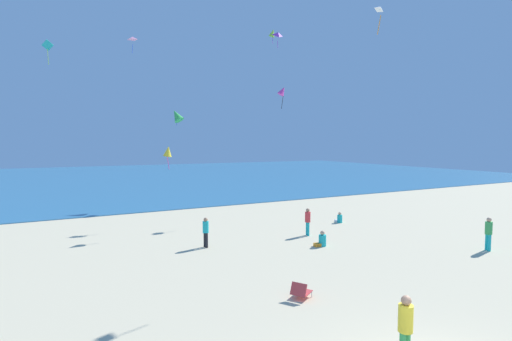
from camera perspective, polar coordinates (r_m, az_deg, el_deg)
ground_plane at (r=16.76m, az=-3.04°, el=-13.24°), size 120.00×120.00×0.00m
ocean_water at (r=58.26m, az=-21.03°, el=-1.04°), size 120.00×60.00×0.05m
beach_chair_far_right at (r=12.88m, az=6.74°, el=-17.51°), size 0.85×0.80×0.56m
person_2 at (r=18.55m, az=-7.56°, el=-8.88°), size 0.34×0.34×1.45m
person_4 at (r=20.86m, az=31.54°, el=-7.81°), size 0.40×0.40×1.57m
person_5 at (r=24.68m, az=12.41°, el=-7.07°), size 0.33×0.54×0.67m
person_6 at (r=19.01m, az=9.83°, el=-10.31°), size 0.66×0.44×0.76m
person_7 at (r=9.71m, az=21.53°, el=-20.88°), size 0.38×0.38×1.64m
person_8 at (r=20.87m, az=7.77°, el=-7.36°), size 0.35×0.35×1.49m
kite_white at (r=18.64m, az=18.16°, el=22.08°), size 0.53×0.56×1.25m
kite_magenta at (r=26.84m, az=3.99°, el=11.84°), size 0.83×0.69×1.62m
kite_pink at (r=27.13m, az=-18.08°, el=18.35°), size 0.68×0.66×1.07m
kite_yellow at (r=21.74m, az=-13.09°, el=2.82°), size 0.70×0.72×1.32m
kite_green at (r=31.46m, az=-11.83°, el=8.11°), size 1.37×1.40×1.42m
kite_purple at (r=30.15m, az=3.35°, el=19.78°), size 0.74×0.59×1.30m
kite_teal at (r=33.17m, az=-28.82°, el=16.07°), size 0.81×0.29×1.81m
kite_lime at (r=37.30m, az=2.50°, el=19.92°), size 0.91×0.90×1.36m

